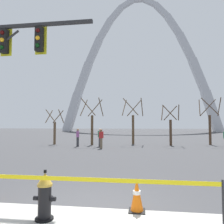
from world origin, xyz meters
The scene contains 13 objects.
ground_plane centered at (0.00, 0.00, 0.00)m, with size 240.00×240.00×0.00m, color #3D3D3F.
fire_hydrant centered at (-0.80, -0.77, 0.47)m, with size 0.46×0.48×0.99m.
caution_tape_barrier centered at (-0.43, -0.90, 0.66)m, with size 5.99×0.07×0.94m.
traffic_cone_by_hydrant centered at (1.02, -0.08, 0.36)m, with size 0.36×0.36×0.73m.
monument_arch centered at (0.00, 61.63, 18.13)m, with size 47.02×2.38×41.34m.
tree_far_left centered at (-7.51, 15.99, 1.52)m, with size 1.60×1.61×3.44m.
tree_left_mid centered at (-3.70, 15.88, 1.99)m, with size 2.06×2.07×4.48m.
tree_center_left centered at (0.16, 17.36, 2.03)m, with size 2.10×2.11×4.57m.
tree_center_right centered at (3.73, 16.54, 1.69)m, with size 1.76×1.77×3.81m.
tree_right_mid centered at (7.60, 17.72, 2.02)m, with size 2.09×2.10×4.54m.
pedestrian_walking_left centered at (-2.62, 14.33, 0.82)m, with size 0.34×0.22×1.59m.
pedestrian_standing_center centered at (-2.23, 12.81, 0.82)m, with size 0.36×0.39×1.59m.
pedestrian_walking_right centered at (-4.62, 14.23, 0.82)m, with size 0.22×0.35×1.59m.
Camera 1 is at (1.18, -5.11, 1.89)m, focal length 35.78 mm.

